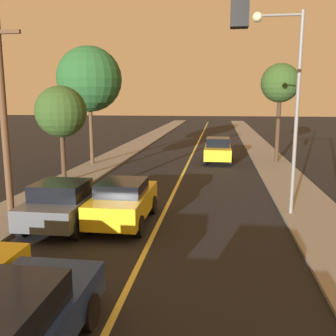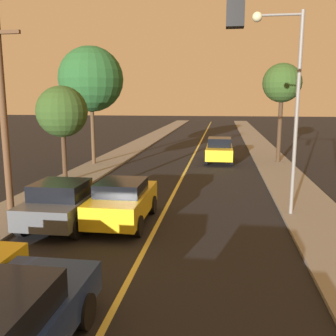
# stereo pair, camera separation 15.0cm
# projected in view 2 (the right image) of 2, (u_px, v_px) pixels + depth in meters

# --- Properties ---
(road_surface) EXTENTS (9.13, 80.00, 0.01)m
(road_surface) POSITION_uv_depth(u_px,v_px,m) (200.00, 144.00, 37.74)
(road_surface) COLOR black
(road_surface) RESTS_ON ground
(sidewalk_left) EXTENTS (2.50, 80.00, 0.12)m
(sidewalk_left) POSITION_uv_depth(u_px,v_px,m) (143.00, 142.00, 38.55)
(sidewalk_left) COLOR gray
(sidewalk_left) RESTS_ON ground
(sidewalk_right) EXTENTS (2.50, 80.00, 0.12)m
(sidewalk_right) POSITION_uv_depth(u_px,v_px,m) (258.00, 144.00, 36.92)
(sidewalk_right) COLOR gray
(sidewalk_right) RESTS_ON ground
(car_near_lane_second) EXTENTS (1.92, 4.11, 1.60)m
(car_near_lane_second) POSITION_uv_depth(u_px,v_px,m) (123.00, 201.00, 13.50)
(car_near_lane_second) COLOR gold
(car_near_lane_second) RESTS_ON ground
(car_outer_lane_second) EXTENTS (2.07, 3.80, 1.64)m
(car_outer_lane_second) POSITION_uv_depth(u_px,v_px,m) (63.00, 203.00, 13.17)
(car_outer_lane_second) COLOR #474C51
(car_outer_lane_second) RESTS_ON ground
(car_far_oncoming) EXTENTS (1.96, 4.20, 1.74)m
(car_far_oncoming) POSITION_uv_depth(u_px,v_px,m) (219.00, 150.00, 26.65)
(car_far_oncoming) COLOR gold
(car_far_oncoming) RESTS_ON ground
(traffic_signal_mast) EXTENTS (4.77, 0.42, 6.91)m
(traffic_signal_mast) POSITION_uv_depth(u_px,v_px,m) (322.00, 82.00, 6.67)
(traffic_signal_mast) COLOR slate
(traffic_signal_mast) RESTS_ON ground
(streetlamp_right) EXTENTS (1.81, 0.36, 7.42)m
(streetlamp_right) POSITION_uv_depth(u_px,v_px,m) (287.00, 88.00, 13.62)
(streetlamp_right) COLOR slate
(streetlamp_right) RESTS_ON ground
(utility_pole_left) EXTENTS (1.60, 0.24, 7.08)m
(utility_pole_left) POSITION_uv_depth(u_px,v_px,m) (4.00, 118.00, 12.72)
(utility_pole_left) COLOR #513823
(utility_pole_left) RESTS_ON ground
(tree_left_near) EXTENTS (4.26, 4.26, 7.76)m
(tree_left_near) POSITION_uv_depth(u_px,v_px,m) (91.00, 79.00, 24.63)
(tree_left_near) COLOR #4C3823
(tree_left_near) RESTS_ON ground
(tree_left_far) EXTENTS (2.66, 2.66, 5.03)m
(tree_left_far) POSITION_uv_depth(u_px,v_px,m) (62.00, 112.00, 19.44)
(tree_left_far) COLOR #3D2B1C
(tree_left_far) RESTS_ON ground
(tree_right_near) EXTENTS (2.63, 2.63, 6.73)m
(tree_right_near) POSITION_uv_depth(u_px,v_px,m) (282.00, 84.00, 25.30)
(tree_right_near) COLOR #3D2B1C
(tree_right_near) RESTS_ON ground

